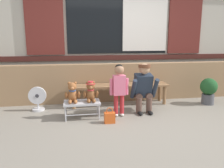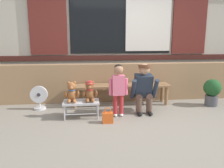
# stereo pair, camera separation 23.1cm
# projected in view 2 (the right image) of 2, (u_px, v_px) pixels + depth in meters

# --- Properties ---
(ground_plane) EXTENTS (60.00, 60.00, 0.00)m
(ground_plane) POSITION_uv_depth(u_px,v_px,m) (137.00, 122.00, 3.81)
(ground_plane) COLOR gray
(brick_low_wall) EXTENTS (7.52, 0.25, 0.85)m
(brick_low_wall) POSITION_uv_depth(u_px,v_px,m) (123.00, 82.00, 5.11)
(brick_low_wall) COLOR #997551
(brick_low_wall) RESTS_ON ground
(shop_facade) EXTENTS (7.67, 0.26, 3.49)m
(shop_facade) POSITION_uv_depth(u_px,v_px,m) (121.00, 24.00, 5.35)
(shop_facade) COLOR #B7B2A3
(shop_facade) RESTS_ON ground
(wooden_bench_long) EXTENTS (2.10, 0.40, 0.44)m
(wooden_bench_long) POSITION_uv_depth(u_px,v_px,m) (121.00, 88.00, 4.76)
(wooden_bench_long) COLOR #8E6642
(wooden_bench_long) RESTS_ON ground
(small_display_bench) EXTENTS (0.64, 0.36, 0.30)m
(small_display_bench) POSITION_uv_depth(u_px,v_px,m) (81.00, 103.00, 4.01)
(small_display_bench) COLOR #BCBCC1
(small_display_bench) RESTS_ON ground
(teddy_bear_plain) EXTENTS (0.28, 0.26, 0.36)m
(teddy_bear_plain) POSITION_uv_depth(u_px,v_px,m) (72.00, 92.00, 3.96)
(teddy_bear_plain) COLOR #93562D
(teddy_bear_plain) RESTS_ON small_display_bench
(teddy_bear_with_hat) EXTENTS (0.28, 0.27, 0.36)m
(teddy_bear_with_hat) POSITION_uv_depth(u_px,v_px,m) (90.00, 92.00, 3.99)
(teddy_bear_with_hat) COLOR brown
(teddy_bear_with_hat) RESTS_ON small_display_bench
(child_standing) EXTENTS (0.35, 0.18, 0.96)m
(child_standing) POSITION_uv_depth(u_px,v_px,m) (118.00, 84.00, 4.01)
(child_standing) COLOR #B7282D
(child_standing) RESTS_ON ground
(adult_crouching) EXTENTS (0.50, 0.49, 0.95)m
(adult_crouching) POSITION_uv_depth(u_px,v_px,m) (144.00, 88.00, 4.23)
(adult_crouching) COLOR brown
(adult_crouching) RESTS_ON ground
(handbag_on_ground) EXTENTS (0.18, 0.11, 0.27)m
(handbag_on_ground) POSITION_uv_depth(u_px,v_px,m) (108.00, 117.00, 3.77)
(handbag_on_ground) COLOR #DB561E
(handbag_on_ground) RESTS_ON ground
(potted_plant) EXTENTS (0.36, 0.36, 0.57)m
(potted_plant) POSITION_uv_depth(u_px,v_px,m) (212.00, 91.00, 4.70)
(potted_plant) COLOR #4C4C51
(potted_plant) RESTS_ON ground
(floor_fan) EXTENTS (0.34, 0.24, 0.48)m
(floor_fan) POSITION_uv_depth(u_px,v_px,m) (39.00, 98.00, 4.46)
(floor_fan) COLOR silver
(floor_fan) RESTS_ON ground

